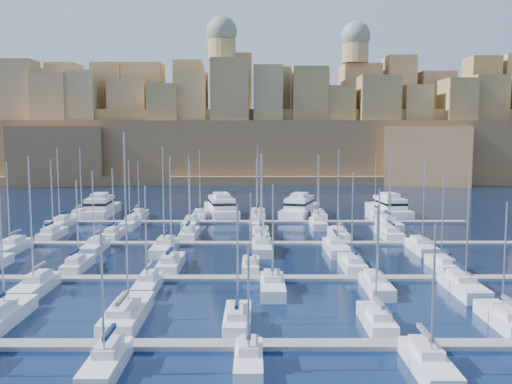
{
  "coord_description": "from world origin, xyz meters",
  "views": [
    {
      "loc": [
        -0.12,
        -80.58,
        18.16
      ],
      "look_at": [
        0.08,
        6.0,
        8.97
      ],
      "focal_mm": 40.0,
      "sensor_mm": 36.0,
      "label": 1
    }
  ],
  "objects_px": {
    "sailboat_2": "(127,314)",
    "motor_yacht_b": "(221,207)",
    "motor_yacht_c": "(300,208)",
    "motor_yacht_d": "(389,208)",
    "motor_yacht_a": "(101,208)",
    "sailboat_4": "(377,320)"
  },
  "relations": [
    {
      "from": "sailboat_4",
      "to": "motor_yacht_c",
      "type": "xyz_separation_m",
      "value": [
        -1.56,
        71.07,
        1.01
      ]
    },
    {
      "from": "sailboat_2",
      "to": "motor_yacht_b",
      "type": "distance_m",
      "value": 70.11
    },
    {
      "from": "sailboat_4",
      "to": "motor_yacht_d",
      "type": "relative_size",
      "value": 0.66
    },
    {
      "from": "sailboat_4",
      "to": "motor_yacht_b",
      "type": "xyz_separation_m",
      "value": [
        -18.66,
        71.38,
        1.01
      ]
    },
    {
      "from": "motor_yacht_b",
      "to": "motor_yacht_c",
      "type": "xyz_separation_m",
      "value": [
        17.1,
        -0.31,
        -0.0
      ]
    },
    {
      "from": "motor_yacht_b",
      "to": "sailboat_4",
      "type": "bearing_deg",
      "value": -75.35
    },
    {
      "from": "motor_yacht_b",
      "to": "motor_yacht_c",
      "type": "height_order",
      "value": "same"
    },
    {
      "from": "motor_yacht_c",
      "to": "motor_yacht_d",
      "type": "bearing_deg",
      "value": -0.29
    },
    {
      "from": "motor_yacht_a",
      "to": "sailboat_4",
      "type": "bearing_deg",
      "value": -57.73
    },
    {
      "from": "sailboat_2",
      "to": "motor_yacht_a",
      "type": "bearing_deg",
      "value": 106.96
    },
    {
      "from": "sailboat_2",
      "to": "motor_yacht_b",
      "type": "relative_size",
      "value": 0.97
    },
    {
      "from": "motor_yacht_b",
      "to": "motor_yacht_c",
      "type": "distance_m",
      "value": 17.1
    },
    {
      "from": "sailboat_4",
      "to": "motor_yacht_d",
      "type": "height_order",
      "value": "sailboat_4"
    },
    {
      "from": "motor_yacht_b",
      "to": "motor_yacht_d",
      "type": "bearing_deg",
      "value": -0.64
    },
    {
      "from": "motor_yacht_a",
      "to": "motor_yacht_b",
      "type": "bearing_deg",
      "value": 0.85
    },
    {
      "from": "sailboat_2",
      "to": "motor_yacht_d",
      "type": "xyz_separation_m",
      "value": [
        41.37,
        69.51,
        0.93
      ]
    },
    {
      "from": "sailboat_2",
      "to": "motor_yacht_d",
      "type": "relative_size",
      "value": 1.03
    },
    {
      "from": "sailboat_2",
      "to": "motor_yacht_d",
      "type": "height_order",
      "value": "sailboat_2"
    },
    {
      "from": "sailboat_4",
      "to": "motor_yacht_c",
      "type": "bearing_deg",
      "value": 91.25
    },
    {
      "from": "motor_yacht_a",
      "to": "motor_yacht_b",
      "type": "height_order",
      "value": "same"
    },
    {
      "from": "motor_yacht_b",
      "to": "motor_yacht_d",
      "type": "distance_m",
      "value": 36.41
    },
    {
      "from": "motor_yacht_c",
      "to": "motor_yacht_d",
      "type": "distance_m",
      "value": 19.31
    }
  ]
}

